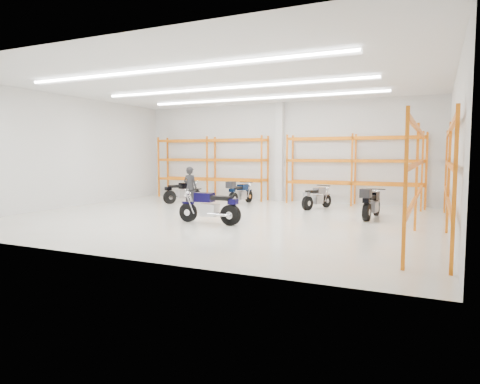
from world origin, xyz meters
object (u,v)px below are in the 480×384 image
at_px(motorcycle_back_b, 239,193).
at_px(standing_man, 190,187).
at_px(motorcycle_main, 212,208).
at_px(motorcycle_back_a, 181,193).
at_px(motorcycle_back_c, 316,198).
at_px(structural_column, 280,152).
at_px(motorcycle_back_d, 371,204).

bearing_deg(motorcycle_back_b, standing_man, -120.89).
xyz_separation_m(motorcycle_main, standing_man, (-2.62, 3.04, 0.33)).
bearing_deg(motorcycle_back_a, motorcycle_main, -48.48).
xyz_separation_m(motorcycle_back_c, standing_man, (-4.60, -1.86, 0.40)).
xyz_separation_m(standing_man, structural_column, (2.30, 4.10, 1.42)).
relative_size(motorcycle_main, motorcycle_back_c, 1.20).
bearing_deg(motorcycle_back_d, motorcycle_back_a, 170.12).
bearing_deg(standing_man, motorcycle_back_a, -43.47).
distance_m(motorcycle_back_d, structural_column, 6.40).
xyz_separation_m(motorcycle_main, motorcycle_back_d, (4.31, 3.08, 0.01)).
xyz_separation_m(motorcycle_back_b, motorcycle_back_c, (3.40, -0.15, -0.06)).
height_order(motorcycle_back_b, motorcycle_back_c, motorcycle_back_b).
relative_size(motorcycle_back_a, motorcycle_back_c, 1.05).
bearing_deg(standing_man, motorcycle_back_b, -117.29).
bearing_deg(motorcycle_back_b, motorcycle_back_d, -19.01).
bearing_deg(motorcycle_back_a, structural_column, 35.28).
bearing_deg(motorcycle_main, standing_man, 130.81).
height_order(motorcycle_back_c, standing_man, standing_man).
relative_size(motorcycle_back_b, motorcycle_back_d, 0.97).
height_order(motorcycle_back_b, structural_column, structural_column).
distance_m(motorcycle_back_b, motorcycle_back_d, 6.05).
bearing_deg(structural_column, motorcycle_back_d, -41.21).
bearing_deg(motorcycle_back_c, motorcycle_back_d, -38.07).
bearing_deg(motorcycle_back_c, motorcycle_back_b, 177.45).
xyz_separation_m(motorcycle_main, motorcycle_back_b, (-1.42, 5.05, -0.01)).
relative_size(motorcycle_main, motorcycle_back_a, 1.14).
bearing_deg(motorcycle_back_b, structural_column, 62.34).
height_order(motorcycle_main, structural_column, structural_column).
xyz_separation_m(motorcycle_back_d, standing_man, (-6.93, -0.04, 0.32)).
relative_size(motorcycle_back_a, motorcycle_back_b, 0.95).
bearing_deg(motorcycle_back_a, standing_man, -47.08).
relative_size(motorcycle_back_d, structural_column, 0.46).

